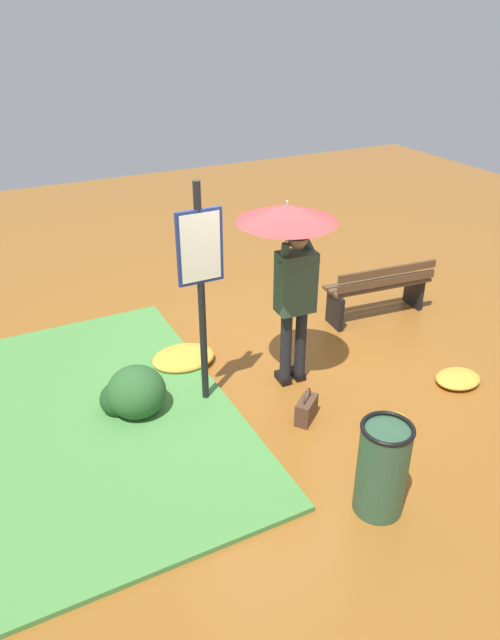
# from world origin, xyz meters

# --- Properties ---
(ground_plane) EXTENTS (18.00, 18.00, 0.00)m
(ground_plane) POSITION_xyz_m (0.00, 0.00, 0.00)
(ground_plane) COLOR brown
(person_with_umbrella) EXTENTS (0.96, 0.96, 2.04)m
(person_with_umbrella) POSITION_xyz_m (0.06, 0.26, 1.55)
(person_with_umbrella) COLOR black
(person_with_umbrella) RESTS_ON ground_plane
(info_sign_post) EXTENTS (0.44, 0.07, 2.30)m
(info_sign_post) POSITION_xyz_m (0.96, 0.16, 1.44)
(info_sign_post) COLOR black
(info_sign_post) RESTS_ON ground_plane
(handbag) EXTENTS (0.32, 0.30, 0.37)m
(handbag) POSITION_xyz_m (0.21, 0.90, 0.13)
(handbag) COLOR #4C3323
(handbag) RESTS_ON ground_plane
(park_bench) EXTENTS (1.40, 0.50, 0.75)m
(park_bench) POSITION_xyz_m (-1.77, -0.53, 0.40)
(park_bench) COLOR black
(park_bench) RESTS_ON ground_plane
(trash_bin) EXTENTS (0.42, 0.42, 0.83)m
(trash_bin) POSITION_xyz_m (0.29, 2.14, 0.42)
(trash_bin) COLOR #2D5138
(trash_bin) RESTS_ON ground_plane
(shrub_cluster) EXTENTS (0.64, 0.58, 0.52)m
(shrub_cluster) POSITION_xyz_m (1.68, 0.04, 0.25)
(shrub_cluster) COLOR #285628
(shrub_cluster) RESTS_ON ground_plane
(leaf_pile_near_person) EXTENTS (0.45, 0.36, 0.10)m
(leaf_pile_near_person) POSITION_xyz_m (-0.44, 1.37, 0.05)
(leaf_pile_near_person) COLOR gold
(leaf_pile_near_person) RESTS_ON ground_plane
(leaf_pile_by_bench) EXTENTS (0.51, 0.41, 0.11)m
(leaf_pile_by_bench) POSITION_xyz_m (-1.60, 1.10, 0.06)
(leaf_pile_by_bench) COLOR gold
(leaf_pile_by_bench) RESTS_ON ground_plane
(leaf_pile_far_path) EXTENTS (0.72, 0.58, 0.16)m
(leaf_pile_far_path) POSITION_xyz_m (0.91, -0.60, 0.08)
(leaf_pile_far_path) COLOR gold
(leaf_pile_far_path) RESTS_ON ground_plane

